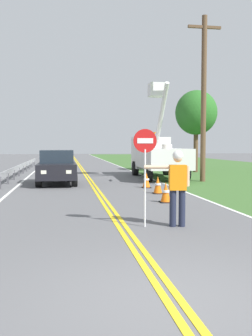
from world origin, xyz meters
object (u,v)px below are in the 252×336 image
at_px(traffic_cone_tail, 146,180).
at_px(roadside_tree_verge, 196,113).
at_px(stop_sign_paddle, 145,155).
at_px(traffic_cone_mid, 158,185).
at_px(flagger_worker, 177,183).
at_px(oncoming_sedan_nearest, 57,167).
at_px(utility_bucket_truck, 157,154).
at_px(utility_pole_near, 204,96).
at_px(traffic_cone_lead, 166,193).

height_order(traffic_cone_tail, roadside_tree_verge, roadside_tree_verge).
bearing_deg(stop_sign_paddle, traffic_cone_mid, 72.95).
height_order(stop_sign_paddle, traffic_cone_tail, stop_sign_paddle).
relative_size(flagger_worker, oncoming_sedan_nearest, 0.44).
distance_m(stop_sign_paddle, utility_bucket_truck, 13.61).
bearing_deg(roadside_tree_verge, utility_pole_near, -106.83).
relative_size(flagger_worker, utility_pole_near, 0.21).
distance_m(traffic_cone_lead, roadside_tree_verge, 15.40).
relative_size(flagger_worker, traffic_cone_tail, 2.61).
xyz_separation_m(stop_sign_paddle, traffic_cone_mid, (1.80, 5.86, -1.37)).
relative_size(utility_bucket_truck, traffic_cone_lead, 9.80).
distance_m(utility_bucket_truck, utility_pole_near, 4.56).
bearing_deg(utility_bucket_truck, traffic_cone_mid, -103.69).
bearing_deg(stop_sign_paddle, utility_pole_near, 62.45).
xyz_separation_m(utility_bucket_truck, traffic_cone_tail, (-1.78, -5.17, -1.08)).
relative_size(utility_bucket_truck, utility_pole_near, 0.78).
bearing_deg(roadside_tree_verge, traffic_cone_mid, -116.62).
bearing_deg(stop_sign_paddle, flagger_worker, -7.64).
xyz_separation_m(oncoming_sedan_nearest, roadside_tree_verge, (9.77, 6.90, 3.44)).
bearing_deg(flagger_worker, utility_bucket_truck, 78.03).
xyz_separation_m(flagger_worker, roadside_tree_verge, (6.72, 17.31, 3.22)).
bearing_deg(traffic_cone_tail, traffic_cone_mid, -89.82).
bearing_deg(stop_sign_paddle, traffic_cone_tail, 77.33).
relative_size(traffic_cone_lead, traffic_cone_mid, 1.00).
distance_m(stop_sign_paddle, traffic_cone_lead, 4.11).
xyz_separation_m(utility_bucket_truck, traffic_cone_mid, (-1.77, -7.27, -1.08)).
xyz_separation_m(utility_bucket_truck, oncoming_sedan_nearest, (-5.85, -2.82, -0.59)).
bearing_deg(roadside_tree_verge, flagger_worker, -111.23).
bearing_deg(stop_sign_paddle, oncoming_sedan_nearest, 102.49).
distance_m(oncoming_sedan_nearest, traffic_cone_mid, 6.06).
height_order(stop_sign_paddle, roadside_tree_verge, roadside_tree_verge).
height_order(oncoming_sedan_nearest, traffic_cone_lead, oncoming_sedan_nearest).
xyz_separation_m(flagger_worker, utility_bucket_truck, (2.81, 13.24, 0.37)).
height_order(flagger_worker, utility_bucket_truck, utility_bucket_truck).
bearing_deg(traffic_cone_mid, utility_pole_near, 51.36).
bearing_deg(stop_sign_paddle, traffic_cone_lead, 67.28).
xyz_separation_m(utility_bucket_truck, roadside_tree_verge, (3.92, 4.07, 2.85)).
bearing_deg(utility_pole_near, traffic_cone_mid, -128.64).
xyz_separation_m(oncoming_sedan_nearest, traffic_cone_lead, (3.78, -6.74, -0.50)).
xyz_separation_m(stop_sign_paddle, utility_pole_near, (5.43, 10.40, 2.85)).
distance_m(traffic_cone_tail, roadside_tree_verge, 11.54).
xyz_separation_m(utility_pole_near, traffic_cone_tail, (-3.63, -2.43, -4.22)).
height_order(stop_sign_paddle, traffic_cone_mid, stop_sign_paddle).
relative_size(stop_sign_paddle, traffic_cone_lead, 3.33).
bearing_deg(utility_pole_near, traffic_cone_tail, -146.20).
relative_size(flagger_worker, stop_sign_paddle, 0.78).
bearing_deg(utility_pole_near, traffic_cone_lead, -119.92).
bearing_deg(oncoming_sedan_nearest, traffic_cone_tail, -29.88).
relative_size(utility_pole_near, traffic_cone_tail, 12.50).
height_order(traffic_cone_lead, roadside_tree_verge, roadside_tree_verge).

